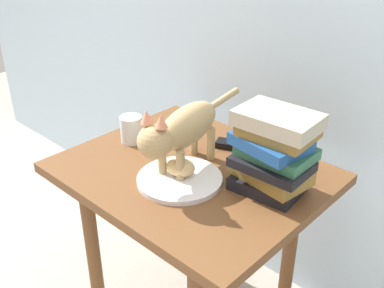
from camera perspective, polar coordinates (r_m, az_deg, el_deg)
name	(u,v)px	position (r m, az deg, el deg)	size (l,w,h in m)	color
side_table	(192,196)	(1.35, 0.00, -6.59)	(0.72, 0.59, 0.62)	brown
plate	(180,179)	(1.24, -1.56, -4.44)	(0.23, 0.23, 0.01)	white
bread_roll	(181,167)	(1.23, -1.44, -2.95)	(0.08, 0.06, 0.05)	#E0BC7A
cat	(182,129)	(1.23, -1.23, 1.87)	(0.14, 0.47, 0.23)	tan
book_stack	(273,152)	(1.16, 10.14, -1.02)	(0.22, 0.17, 0.23)	black
candle_jar	(131,130)	(1.45, -7.61, 1.70)	(0.07, 0.07, 0.08)	silver
tv_remote	(240,146)	(1.41, 6.04, -0.27)	(0.15, 0.04, 0.02)	black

